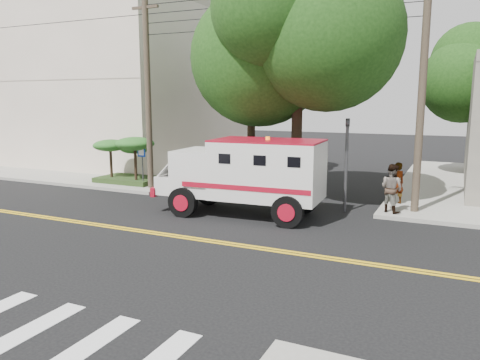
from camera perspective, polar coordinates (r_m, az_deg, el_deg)
The scene contains 13 objects.
ground at distance 14.96m, azimuth -6.84°, elevation -6.96°, with size 100.00×100.00×0.00m, color black.
sidewalk_nw at distance 33.49m, azimuth -14.23°, elevation 2.21°, with size 17.00×17.00×0.15m, color gray.
building_left at distance 35.68m, azimuth -15.55°, elevation 10.77°, with size 16.00×14.00×10.00m, color beige.
utility_pole_left at distance 22.46m, azimuth -11.16°, elevation 10.11°, with size 0.28×0.28×9.00m, color #382D23.
utility_pole_right at distance 18.37m, azimuth 21.29°, elevation 9.77°, with size 0.28×0.28×9.00m, color #382D23.
tree_main at distance 19.42m, azimuth 8.20°, elevation 18.28°, with size 6.08×5.70×9.85m.
tree_left at distance 26.09m, azimuth 1.87°, elevation 12.91°, with size 4.48×4.20×7.70m.
traffic_signal at distance 18.25m, azimuth 12.86°, elevation 3.02°, with size 0.15×0.18×3.60m.
accessibility_sign at distance 23.13m, azimuth -11.85°, elevation 2.28°, with size 0.45×0.10×2.02m.
palm_planter at distance 24.21m, azimuth -13.57°, elevation 3.21°, with size 3.52×2.63×2.36m.
armored_truck at distance 17.35m, azimuth 0.81°, elevation 0.95°, with size 6.42×2.86×2.87m.
pedestrian_a at distance 19.76m, azimuth 18.58°, elevation -0.36°, with size 0.61×0.40×1.68m, color gray.
pedestrian_b at distance 18.21m, azimuth 17.99°, elevation -0.95°, with size 0.88×0.69×1.81m, color gray.
Camera 1 is at (7.66, -12.12, 4.27)m, focal length 35.00 mm.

